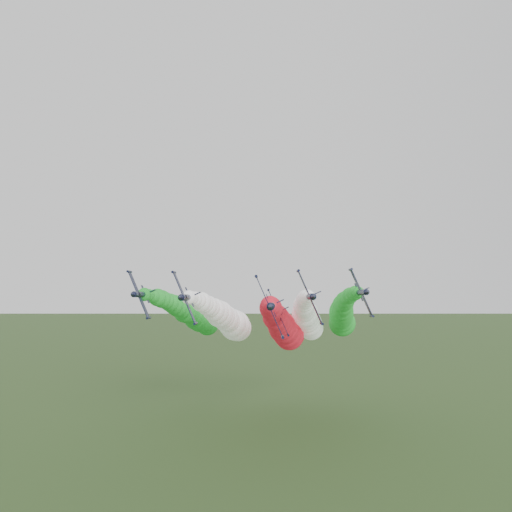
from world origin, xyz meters
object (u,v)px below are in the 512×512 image
object	(u,v)px
jet_trail	(287,327)
jet_lead	(283,327)
jet_outer_right	(342,314)
jet_inner_right	(308,319)
jet_outer_left	(192,315)
jet_inner_left	(227,319)

from	to	relation	value
jet_trail	jet_lead	bearing A→B (deg)	-94.31
jet_outer_right	jet_trail	bearing A→B (deg)	166.11
jet_trail	jet_outer_right	bearing A→B (deg)	-13.89
jet_inner_right	jet_outer_left	bearing A→B (deg)	162.13
jet_outer_right	jet_inner_right	bearing A→B (deg)	-132.33
jet_lead	jet_outer_left	xyz separation A→B (m)	(-25.54, 20.80, 2.03)
jet_lead	jet_outer_right	world-z (taller)	jet_outer_right
jet_inner_right	jet_outer_left	xyz separation A→B (m)	(-32.49, 10.48, 0.55)
jet_inner_right	jet_lead	bearing A→B (deg)	-123.94
jet_inner_left	jet_inner_right	distance (m)	22.06
jet_inner_left	jet_outer_right	distance (m)	34.01
jet_outer_left	jet_outer_right	world-z (taller)	jet_outer_right
jet_outer_right	jet_trail	world-z (taller)	jet_outer_right
jet_lead	jet_outer_right	xyz separation A→B (m)	(18.01, 22.47, 2.16)
jet_lead	jet_trail	xyz separation A→B (m)	(1.99, 26.44, -1.84)
jet_outer_left	jet_outer_right	distance (m)	43.58
jet_lead	jet_outer_left	bearing A→B (deg)	140.83
jet_outer_right	jet_inner_left	bearing A→B (deg)	-165.12
jet_inner_right	jet_outer_left	distance (m)	34.14
jet_outer_left	jet_lead	bearing A→B (deg)	-39.17
jet_inner_left	jet_inner_right	size ratio (longest dim) A/B	1.01
jet_outer_left	jet_trail	world-z (taller)	jet_outer_left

